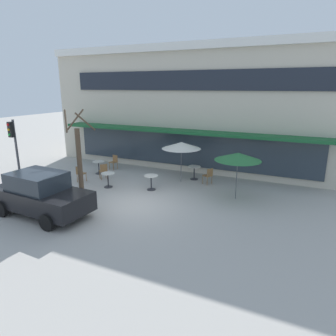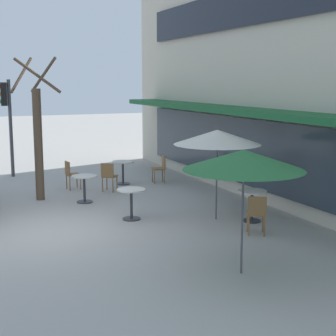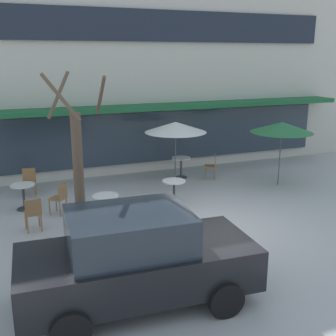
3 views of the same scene
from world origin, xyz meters
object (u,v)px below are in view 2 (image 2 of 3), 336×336
patio_umbrella_cream_folded (217,137)px  cafe_chair_1 (71,173)px  cafe_table_streetside (131,199)px  patio_umbrella_green_folded (244,160)px  cafe_chair_2 (161,167)px  cafe_table_mid_patio (123,169)px  cafe_table_near_wall (84,184)px  cafe_chair_3 (109,175)px  cafe_chair_0 (257,212)px  street_tree (38,136)px  traffic_light_pole (7,112)px  cafe_table_by_tree (252,201)px

patio_umbrella_cream_folded → cafe_chair_1: bearing=-153.9°
cafe_table_streetside → patio_umbrella_green_folded: 4.45m
cafe_chair_2 → cafe_chair_1: bearing=-92.0°
cafe_table_mid_patio → cafe_chair_1: cafe_chair_1 is taller
cafe_table_near_wall → cafe_chair_3: bearing=135.7°
cafe_chair_1 → cafe_chair_0: bearing=21.8°
street_tree → cafe_table_near_wall: bearing=51.6°
traffic_light_pole → cafe_chair_1: bearing=25.7°
cafe_table_by_tree → patio_umbrella_green_folded: (2.80, -2.04, 1.51)m
traffic_light_pole → cafe_table_near_wall: bearing=15.9°
street_tree → traffic_light_pole: bearing=-175.4°
cafe_table_streetside → patio_umbrella_green_folded: patio_umbrella_green_folded is taller
patio_umbrella_green_folded → cafe_chair_0: (-1.80, 1.51, -1.50)m
cafe_table_mid_patio → patio_umbrella_green_folded: bearing=-4.7°
patio_umbrella_green_folded → traffic_light_pole: bearing=-167.4°
cafe_table_streetside → street_tree: (-3.07, -1.65, 1.30)m
cafe_chair_2 → cafe_chair_0: bearing=-3.8°
patio_umbrella_cream_folded → street_tree: bearing=-137.7°
patio_umbrella_cream_folded → cafe_chair_0: bearing=6.0°
patio_umbrella_cream_folded → traffic_light_pole: size_ratio=0.65×
cafe_chair_1 → cafe_chair_3: 1.26m
cafe_table_mid_patio → cafe_chair_0: cafe_chair_0 is taller
cafe_table_mid_patio → cafe_chair_3: (0.93, -0.78, 0.01)m
patio_umbrella_green_folded → patio_umbrella_cream_folded: same height
cafe_table_streetside → cafe_chair_1: bearing=-172.8°
cafe_table_streetside → patio_umbrella_cream_folded: (0.84, 1.89, 1.51)m
cafe_table_mid_patio → street_tree: (1.15, -2.89, 1.30)m
cafe_table_mid_patio → patio_umbrella_cream_folded: 5.31m
patio_umbrella_cream_folded → cafe_chair_1: 5.68m
cafe_table_by_tree → traffic_light_pole: traffic_light_pole is taller
cafe_table_streetside → cafe_chair_2: 4.68m
cafe_table_near_wall → cafe_chair_3: cafe_chair_3 is taller
cafe_chair_0 → cafe_chair_2: (-6.32, 0.42, 0.00)m
cafe_table_streetside → street_tree: bearing=-151.6°
cafe_chair_3 → patio_umbrella_cream_folded: bearing=19.2°
cafe_table_streetside → cafe_chair_0: size_ratio=0.85×
cafe_table_near_wall → traffic_light_pole: size_ratio=0.22×
cafe_chair_1 → cafe_table_mid_patio: bearing=94.4°
cafe_table_near_wall → cafe_table_by_tree: (3.57, 3.17, 0.00)m
cafe_table_by_tree → patio_umbrella_cream_folded: 1.74m
cafe_chair_1 → street_tree: street_tree is taller
cafe_table_by_tree → street_tree: 6.26m
cafe_chair_3 → cafe_table_near_wall: bearing=-44.3°
patio_umbrella_green_folded → cafe_chair_2: size_ratio=2.47×
cafe_table_near_wall → cafe_chair_0: cafe_chair_0 is taller
cafe_chair_0 → cafe_chair_1: size_ratio=1.00×
cafe_chair_1 → cafe_chair_2: bearing=88.0°
cafe_table_near_wall → traffic_light_pole: 5.40m
cafe_table_streetside → cafe_chair_0: (2.35, 2.05, 0.01)m
cafe_table_mid_patio → cafe_table_near_wall: bearing=-42.3°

